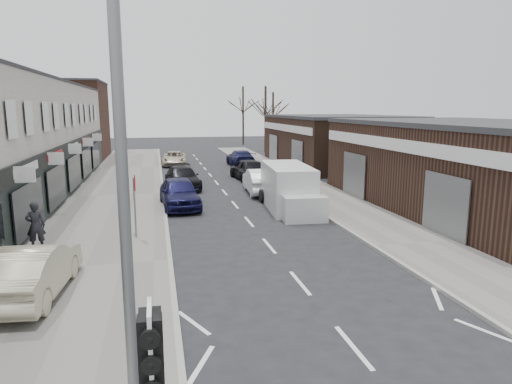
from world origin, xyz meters
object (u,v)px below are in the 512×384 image
white_van (289,189)px  parked_car_left_c (174,158)px  warning_sign (135,188)px  parked_car_right_a (260,181)px  parked_car_left_b (183,178)px  pedestrian (36,226)px  parked_car_right_c (241,158)px  street_lamp (136,169)px  parked_car_left_a (179,193)px  parked_car_right_b (248,169)px  traffic_light (152,372)px  sedan_on_pavement (33,270)px

white_van → parked_car_left_c: size_ratio=1.31×
warning_sign → white_van: 8.94m
parked_car_right_a → parked_car_left_b: bearing=-27.8°
parked_car_left_c → white_van: bearing=-72.3°
pedestrian → parked_car_right_c: (12.30, 24.09, -0.29)m
white_van → parked_car_right_c: size_ratio=1.21×
street_lamp → parked_car_right_a: street_lamp is taller
white_van → parked_car_right_c: 18.96m
parked_car_left_a → parked_car_right_b: 10.57m
parked_car_left_b → parked_car_right_b: (5.13, 2.80, 0.09)m
traffic_light → parked_car_right_a: (6.60, 23.25, -1.62)m
street_lamp → pedestrian: (-4.28, 11.89, -3.57)m
white_van → sedan_on_pavement: size_ratio=1.37×
parked_car_left_c → sedan_on_pavement: bearing=-96.1°
sedan_on_pavement → pedestrian: bearing=-73.0°
warning_sign → parked_car_right_c: (8.66, 23.18, -1.45)m
street_lamp → pedestrian: size_ratio=4.32×
traffic_light → parked_car_right_c: 38.06m
parked_car_left_a → pedestrian: bearing=-133.5°
street_lamp → parked_car_right_c: (8.03, 35.98, -3.86)m
parked_car_right_a → parked_car_left_c: bearing=-69.9°
parked_car_right_c → parked_car_left_a: bearing=68.7°
parked_car_right_a → parked_car_right_b: bearing=-90.6°
white_van → parked_car_right_a: bearing=99.6°
parked_car_left_c → parked_car_right_c: size_ratio=0.92×
parked_car_left_a → parked_car_right_c: (6.59, 17.21, -0.07)m
white_van → parked_car_right_c: (0.86, 18.94, -0.37)m
white_van → parked_car_right_b: bearing=94.9°
pedestrian → parked_car_left_b: (6.24, 13.00, -0.32)m
parked_car_left_a → parked_car_right_b: parked_car_left_a is taller
parked_car_right_c → white_van: bearing=87.0°
white_van → parked_car_left_a: size_ratio=1.29×
traffic_light → warning_sign: (-0.76, 14.02, -0.21)m
sedan_on_pavement → parked_car_left_c: (5.22, 30.58, -0.21)m
parked_car_left_c → parked_car_right_b: bearing=-59.4°
parked_car_left_c → traffic_light: bearing=-89.0°
pedestrian → parked_car_right_a: bearing=-144.5°
parked_car_left_a → parked_car_left_c: parked_car_left_a is taller
pedestrian → parked_car_right_c: bearing=-124.2°
parked_car_right_a → white_van: bearing=98.2°
parked_car_right_a → parked_car_right_b: parked_car_right_b is taller
street_lamp → parked_car_left_a: 19.20m
sedan_on_pavement → pedestrian: 4.77m
parked_car_left_a → parked_car_left_c: 19.05m
street_lamp → parked_car_left_a: bearing=85.6°
parked_car_left_c → parked_car_left_a: bearing=-87.9°
warning_sign → parked_car_left_c: bearing=84.1°
street_lamp → traffic_light: bearing=-84.1°
street_lamp → pedestrian: 13.13m
sedan_on_pavement → pedestrian: pedestrian is taller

